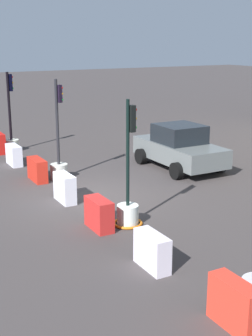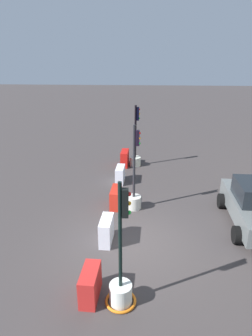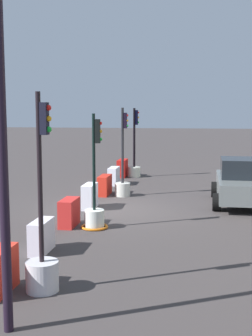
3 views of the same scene
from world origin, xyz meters
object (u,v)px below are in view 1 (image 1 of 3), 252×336
object	(u,v)px
traffic_light_0	(11,136)
construction_barrier_2	(37,170)
traffic_light_1	(59,161)
car_grey_saloon	(179,147)
construction_barrier_6	(235,305)
construction_barrier_1	(14,155)
construction_barrier_4	(99,214)
construction_barrier_5	(152,251)
construction_barrier_3	(65,188)
traffic_light_2	(128,205)

from	to	relation	value
traffic_light_0	construction_barrier_2	size ratio (longest dim) A/B	3.09
traffic_light_1	car_grey_saloon	size ratio (longest dim) A/B	0.87
construction_barrier_6	car_grey_saloon	xyz separation A→B (m)	(-8.91, 5.42, 0.37)
traffic_light_1	construction_barrier_1	world-z (taller)	traffic_light_1
construction_barrier_6	construction_barrier_4	bearing A→B (deg)	179.93
construction_barrier_2	construction_barrier_5	bearing A→B (deg)	-1.15
traffic_light_0	construction_barrier_5	xyz separation A→B (m)	(12.37, -0.74, -0.28)
traffic_light_0	construction_barrier_1	size ratio (longest dim) A/B	3.27
traffic_light_0	construction_barrier_4	bearing A→B (deg)	-4.21
construction_barrier_1	construction_barrier_6	distance (m)	12.49
construction_barrier_1	construction_barrier_3	distance (m)	5.03
traffic_light_0	construction_barrier_5	size ratio (longest dim) A/B	3.49
construction_barrier_2	construction_barrier_4	size ratio (longest dim) A/B	1.13
traffic_light_0	construction_barrier_3	world-z (taller)	traffic_light_0
construction_barrier_3	construction_barrier_4	world-z (taller)	construction_barrier_3
construction_barrier_1	car_grey_saloon	xyz separation A→B (m)	(3.58, 5.33, 0.40)
construction_barrier_1	construction_barrier_5	distance (m)	9.98
construction_barrier_2	construction_barrier_6	world-z (taller)	construction_barrier_6
traffic_light_0	construction_barrier_4	size ratio (longest dim) A/B	3.50
construction_barrier_2	construction_barrier_3	world-z (taller)	construction_barrier_3
construction_barrier_1	construction_barrier_4	bearing A→B (deg)	-0.64
traffic_light_0	construction_barrier_1	distance (m)	2.49
construction_barrier_2	construction_barrier_6	bearing A→B (deg)	-0.80
traffic_light_2	construction_barrier_5	world-z (taller)	traffic_light_2
construction_barrier_2	car_grey_saloon	world-z (taller)	car_grey_saloon
traffic_light_2	construction_barrier_5	distance (m)	2.53
construction_barrier_1	construction_barrier_2	size ratio (longest dim) A/B	0.94
traffic_light_2	construction_barrier_2	bearing A→B (deg)	-172.58
construction_barrier_1	construction_barrier_4	xyz separation A→B (m)	(7.46, -0.08, 0.01)
construction_barrier_4	construction_barrier_5	xyz separation A→B (m)	(2.51, -0.02, -0.01)
traffic_light_0	car_grey_saloon	distance (m)	7.59
traffic_light_2	construction_barrier_4	world-z (taller)	traffic_light_2
construction_barrier_2	traffic_light_0	bearing A→B (deg)	173.10
traffic_light_2	traffic_light_1	bearing A→B (deg)	178.95
construction_barrier_4	car_grey_saloon	xyz separation A→B (m)	(-3.88, 5.41, 0.39)
car_grey_saloon	construction_barrier_2	bearing A→B (deg)	-101.55
construction_barrier_1	traffic_light_2	bearing A→B (deg)	5.36
traffic_light_2	construction_barrier_5	size ratio (longest dim) A/B	3.37
car_grey_saloon	traffic_light_0	bearing A→B (deg)	-141.89
traffic_light_1	construction_barrier_5	world-z (taller)	traffic_light_1
construction_barrier_2	construction_barrier_3	distance (m)	2.53
construction_barrier_6	construction_barrier_5	bearing A→B (deg)	-179.77
traffic_light_0	construction_barrier_1	world-z (taller)	traffic_light_0
traffic_light_2	construction_barrier_3	xyz separation A→B (m)	(-2.55, -0.71, -0.11)
traffic_light_0	traffic_light_1	distance (m)	5.04
construction_barrier_3	construction_barrier_4	xyz separation A→B (m)	(2.43, -0.08, -0.02)
construction_barrier_6	traffic_light_2	bearing A→B (deg)	170.73
construction_barrier_2	construction_barrier_1	bearing A→B (deg)	-178.87
traffic_light_0	construction_barrier_2	xyz separation A→B (m)	(4.89, -0.59, -0.28)
traffic_light_2	construction_barrier_4	distance (m)	0.81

